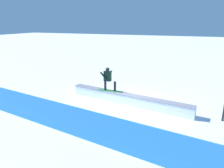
# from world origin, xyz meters

# --- Properties ---
(ground_plane) EXTENTS (120.00, 120.00, 0.00)m
(ground_plane) POSITION_xyz_m (0.00, 0.00, 0.00)
(ground_plane) COLOR white
(grind_box) EXTENTS (7.07, 1.55, 0.60)m
(grind_box) POSITION_xyz_m (0.00, 0.00, 0.27)
(grind_box) COLOR white
(grind_box) RESTS_ON ground_plane
(snowboarder) EXTENTS (1.49, 0.44, 1.35)m
(snowboarder) POSITION_xyz_m (1.22, -0.17, 1.32)
(snowboarder) COLOR #308A43
(snowboarder) RESTS_ON grind_box
(safety_fence) EXTENTS (13.64, 2.18, 1.27)m
(safety_fence) POSITION_xyz_m (0.00, 4.10, 0.64)
(safety_fence) COLOR #2B7EEC
(safety_fence) RESTS_ON ground_plane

